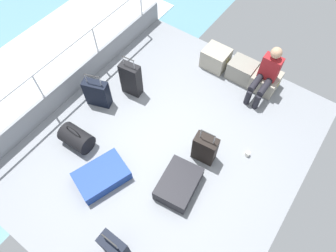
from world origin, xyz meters
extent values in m
cube|color=gray|center=(0.00, 0.00, -0.03)|extent=(4.40, 5.20, 0.06)
cube|color=gray|center=(-2.17, 0.00, 0.23)|extent=(0.06, 5.20, 0.45)
cylinder|color=silver|center=(-2.17, -0.69, 0.50)|extent=(0.04, 0.04, 1.00)
cylinder|color=silver|center=(-2.17, 0.69, 0.50)|extent=(0.04, 0.04, 1.00)
cylinder|color=silver|center=(-2.17, 2.08, 0.50)|extent=(0.04, 0.04, 1.00)
cylinder|color=silver|center=(-2.17, 0.00, 1.00)|extent=(0.04, 4.16, 0.04)
cube|color=white|center=(-3.60, 0.00, -0.34)|extent=(2.40, 7.28, 0.01)
cube|color=#9E9989|center=(-0.30, 2.10, 0.21)|extent=(0.50, 0.44, 0.41)
torus|color=tan|center=(-0.56, 2.10, 0.29)|extent=(0.02, 0.12, 0.12)
torus|color=tan|center=(-0.04, 2.10, 0.29)|extent=(0.02, 0.12, 0.12)
cube|color=gray|center=(0.29, 2.13, 0.19)|extent=(0.51, 0.42, 0.39)
torus|color=tan|center=(0.02, 2.13, 0.27)|extent=(0.02, 0.12, 0.12)
torus|color=tan|center=(0.55, 2.13, 0.27)|extent=(0.02, 0.12, 0.12)
cube|color=#9E9989|center=(0.78, 2.16, 0.17)|extent=(0.49, 0.49, 0.35)
torus|color=tan|center=(0.53, 2.16, 0.24)|extent=(0.02, 0.12, 0.12)
torus|color=tan|center=(1.04, 2.16, 0.24)|extent=(0.02, 0.12, 0.12)
cube|color=maroon|center=(0.78, 2.11, 0.59)|extent=(0.34, 0.20, 0.48)
sphere|color=tan|center=(0.78, 2.11, 0.95)|extent=(0.20, 0.20, 0.20)
cylinder|color=black|center=(0.87, 1.81, 0.39)|extent=(0.12, 0.40, 0.12)
cylinder|color=black|center=(0.87, 1.61, 0.17)|extent=(0.11, 0.11, 0.35)
cylinder|color=black|center=(0.69, 1.81, 0.39)|extent=(0.12, 0.40, 0.12)
cylinder|color=black|center=(0.69, 1.61, 0.17)|extent=(0.11, 0.11, 0.35)
cube|color=navy|center=(-0.49, -1.14, 0.11)|extent=(0.79, 0.95, 0.22)
cube|color=silver|center=(-0.35, -0.75, 0.13)|extent=(0.05, 0.02, 0.08)
cube|color=black|center=(-1.25, 0.57, 0.35)|extent=(0.40, 0.25, 0.70)
cylinder|color=#A5A8AD|center=(-1.36, 0.56, 0.79)|extent=(0.02, 0.02, 0.19)
cylinder|color=#A5A8AD|center=(-1.14, 0.58, 0.79)|extent=(0.02, 0.02, 0.19)
cylinder|color=#2D2D2D|center=(-1.25, 0.57, 0.88)|extent=(0.24, 0.05, 0.02)
cube|color=silver|center=(-1.26, 0.67, 0.56)|extent=(0.05, 0.01, 0.08)
cube|color=black|center=(-1.58, -0.01, 0.28)|extent=(0.49, 0.33, 0.56)
cylinder|color=#A5A8AD|center=(-1.71, -0.06, 0.66)|extent=(0.02, 0.02, 0.19)
cylinder|color=#A5A8AD|center=(-1.46, 0.03, 0.66)|extent=(0.02, 0.02, 0.19)
cylinder|color=#2D2D2D|center=(-1.58, -0.01, 0.75)|extent=(0.28, 0.11, 0.02)
cube|color=silver|center=(-1.62, 0.08, 0.36)|extent=(0.05, 0.02, 0.08)
cube|color=black|center=(0.64, 0.15, 0.29)|extent=(0.40, 0.26, 0.57)
cylinder|color=#A5A8AD|center=(0.52, 0.14, 0.67)|extent=(0.02, 0.02, 0.20)
cylinder|color=#A5A8AD|center=(0.75, 0.17, 0.67)|extent=(0.02, 0.02, 0.20)
cylinder|color=#2D2D2D|center=(0.64, 0.15, 0.77)|extent=(0.25, 0.05, 0.02)
cube|color=white|center=(0.62, 0.27, 0.37)|extent=(0.05, 0.01, 0.08)
cube|color=black|center=(0.60, -0.54, 0.13)|extent=(0.64, 0.80, 0.26)
cube|color=green|center=(0.55, -0.17, 0.20)|extent=(0.05, 0.01, 0.08)
cube|color=black|center=(0.45, -1.85, 0.32)|extent=(0.38, 0.21, 0.63)
cylinder|color=#A5A8AD|center=(0.34, -1.85, 0.71)|extent=(0.02, 0.02, 0.15)
cylinder|color=#A5A8AD|center=(0.56, -1.85, 0.71)|extent=(0.02, 0.02, 0.15)
cylinder|color=#2D2D2D|center=(0.45, -1.85, 0.79)|extent=(0.24, 0.02, 0.02)
cube|color=white|center=(0.45, -1.75, 0.45)|extent=(0.05, 0.01, 0.08)
cylinder|color=black|center=(-1.28, -0.89, 0.18)|extent=(0.56, 0.37, 0.36)
torus|color=black|center=(-1.28, -0.89, 0.37)|extent=(0.30, 0.03, 0.30)
cylinder|color=white|center=(1.23, 0.62, 0.05)|extent=(0.08, 0.08, 0.10)
camera|label=1|loc=(1.48, -2.06, 4.58)|focal=31.92mm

